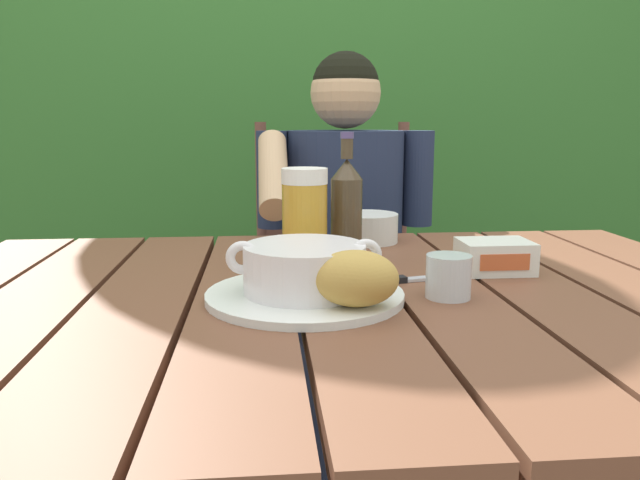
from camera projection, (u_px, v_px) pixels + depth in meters
name	position (u px, v px, depth m)	size (l,w,h in m)	color
dining_table	(344.00, 343.00, 0.97)	(1.39, 0.99, 0.74)	brown
hedge_backdrop	(266.00, 107.00, 2.76)	(3.65, 0.88, 2.70)	#346F2D
chair_near_diner	(337.00, 288.00, 1.92)	(0.50, 0.44, 1.00)	brown
person_eating	(345.00, 233.00, 1.69)	(0.48, 0.47, 1.18)	#242E4B
serving_plate	(305.00, 295.00, 0.92)	(0.29, 0.29, 0.01)	white
soup_bowl	(305.00, 267.00, 0.91)	(0.23, 0.18, 0.08)	white
bread_roll	(358.00, 278.00, 0.84)	(0.13, 0.11, 0.08)	gold
beer_glass	(305.00, 217.00, 1.12)	(0.08, 0.08, 0.18)	gold
beer_bottle	(347.00, 207.00, 1.17)	(0.06, 0.06, 0.24)	#473825
water_glass_small	(448.00, 276.00, 0.92)	(0.07, 0.07, 0.06)	silver
butter_tub	(495.00, 256.00, 1.08)	(0.12, 0.09, 0.06)	white
table_knife	(404.00, 279.00, 1.02)	(0.15, 0.05, 0.01)	silver
diner_bowl	(367.00, 228.00, 1.35)	(0.13, 0.13, 0.06)	white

